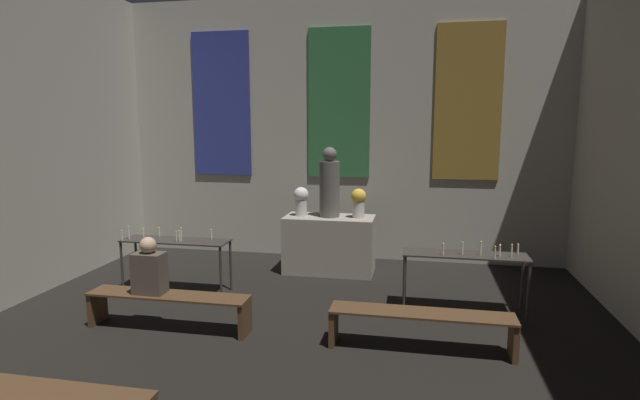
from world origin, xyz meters
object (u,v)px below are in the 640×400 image
(statue, at_px, (330,185))
(pew_back_right, at_px, (421,322))
(flower_vase_left, at_px, (301,200))
(flower_vase_right, at_px, (359,202))
(candle_rack_right, at_px, (465,261))
(pew_back_left, at_px, (169,303))
(person_seated, at_px, (149,269))
(altar, at_px, (329,244))
(candle_rack_left, at_px, (175,246))

(statue, height_order, pew_back_right, statue)
(flower_vase_left, xyz_separation_m, flower_vase_right, (0.94, 0.00, 0.00))
(candle_rack_right, xyz_separation_m, pew_back_left, (-3.48, -1.28, -0.36))
(flower_vase_left, distance_m, person_seated, 2.95)
(altar, relative_size, person_seated, 2.13)
(candle_rack_left, distance_m, person_seated, 1.32)
(altar, distance_m, flower_vase_right, 0.86)
(flower_vase_left, distance_m, pew_back_left, 2.96)
(statue, bearing_deg, candle_rack_left, -145.83)
(altar, height_order, person_seated, person_seated)
(candle_rack_left, xyz_separation_m, pew_back_left, (0.55, -1.28, -0.36))
(person_seated, bearing_deg, candle_rack_left, 104.32)
(altar, xyz_separation_m, candle_rack_right, (2.02, -1.37, 0.21))
(flower_vase_right, distance_m, candle_rack_left, 2.89)
(flower_vase_left, xyz_separation_m, pew_back_left, (-0.99, -2.65, -0.87))
(flower_vase_left, relative_size, candle_rack_right, 0.30)
(flower_vase_right, bearing_deg, person_seated, -129.23)
(statue, relative_size, flower_vase_left, 2.39)
(candle_rack_right, xyz_separation_m, person_seated, (-3.71, -1.28, 0.05))
(pew_back_left, bearing_deg, flower_vase_left, 69.43)
(pew_back_left, bearing_deg, flower_vase_right, 53.83)
(altar, bearing_deg, statue, 0.00)
(candle_rack_left, relative_size, candle_rack_right, 1.00)
(statue, xyz_separation_m, pew_back_left, (-1.47, -2.65, -1.12))
(flower_vase_left, distance_m, candle_rack_left, 2.13)
(statue, distance_m, person_seated, 3.22)
(flower_vase_right, xyz_separation_m, candle_rack_left, (-2.49, -1.37, -0.51))
(statue, xyz_separation_m, candle_rack_right, (2.02, -1.37, -0.76))
(altar, relative_size, candle_rack_left, 0.92)
(flower_vase_left, distance_m, flower_vase_right, 0.94)
(flower_vase_right, xyz_separation_m, candle_rack_right, (1.55, -1.37, -0.51))
(statue, height_order, pew_back_left, statue)
(pew_back_left, distance_m, pew_back_right, 2.93)
(statue, relative_size, pew_back_right, 0.58)
(pew_back_left, bearing_deg, pew_back_right, 0.00)
(statue, bearing_deg, altar, 0.00)
(pew_back_left, distance_m, person_seated, 0.47)
(altar, bearing_deg, pew_back_right, -61.05)
(pew_back_left, height_order, pew_back_right, same)
(flower_vase_right, height_order, candle_rack_right, flower_vase_right)
(statue, distance_m, candle_rack_left, 2.55)
(candle_rack_right, xyz_separation_m, pew_back_right, (-0.55, -1.28, -0.36))
(pew_back_left, relative_size, pew_back_right, 1.00)
(altar, height_order, pew_back_left, altar)
(flower_vase_left, bearing_deg, candle_rack_right, -28.81)
(flower_vase_right, bearing_deg, flower_vase_left, 180.00)
(flower_vase_right, distance_m, candle_rack_right, 2.13)
(statue, height_order, candle_rack_right, statue)
(flower_vase_left, relative_size, person_seated, 0.69)
(altar, xyz_separation_m, flower_vase_left, (-0.47, 0.00, 0.72))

